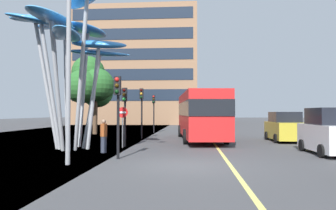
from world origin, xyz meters
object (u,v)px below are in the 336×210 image
object	(u,v)px
traffic_light_opposite	(154,106)
car_parked_mid	(330,133)
leaf_sculpture	(69,34)
traffic_light_kerb_near	(118,99)
pedestrian	(104,136)
no_entry_sign	(123,120)
traffic_light_island_mid	(142,102)
traffic_light_kerb_far	(125,104)
red_bus	(200,113)
car_parked_far	(285,128)
street_lamp	(77,28)

from	to	relation	value
traffic_light_opposite	car_parked_mid	size ratio (longest dim) A/B	0.93
leaf_sculpture	traffic_light_opposite	bearing A→B (deg)	77.63
traffic_light_kerb_near	pedestrian	size ratio (longest dim) A/B	2.14
leaf_sculpture	no_entry_sign	distance (m)	5.67
no_entry_sign	traffic_light_island_mid	bearing A→B (deg)	88.51
traffic_light_island_mid	car_parked_mid	size ratio (longest dim) A/B	0.96
traffic_light_kerb_far	traffic_light_opposite	world-z (taller)	traffic_light_opposite
traffic_light_island_mid	traffic_light_opposite	world-z (taller)	traffic_light_island_mid
leaf_sculpture	traffic_light_kerb_far	world-z (taller)	leaf_sculpture
traffic_light_opposite	car_parked_mid	distance (m)	18.58
red_bus	pedestrian	bearing A→B (deg)	-123.84
leaf_sculpture	traffic_light_island_mid	bearing A→B (deg)	65.54
car_parked_far	traffic_light_island_mid	bearing A→B (deg)	173.30
car_parked_mid	car_parked_far	bearing A→B (deg)	91.47
street_lamp	pedestrian	xyz separation A→B (m)	(0.04, 3.64, -4.43)
traffic_light_island_mid	traffic_light_opposite	size ratio (longest dim) A/B	1.03
pedestrian	car_parked_mid	bearing A→B (deg)	1.08
traffic_light_kerb_near	car_parked_mid	bearing A→B (deg)	13.39
leaf_sculpture	pedestrian	size ratio (longest dim) A/B	5.14
car_parked_mid	street_lamp	size ratio (longest dim) A/B	0.48
car_parked_mid	traffic_light_kerb_near	bearing A→B (deg)	-166.61
traffic_light_island_mid	no_entry_sign	xyz separation A→B (m)	(-0.15, -5.85, -1.22)
traffic_light_kerb_far	traffic_light_island_mid	distance (m)	5.50
car_parked_mid	street_lamp	bearing A→B (deg)	-160.78
pedestrian	traffic_light_island_mid	bearing A→B (deg)	85.88
red_bus	street_lamp	xyz separation A→B (m)	(-5.05, -11.12, 3.29)
traffic_light_kerb_near	traffic_light_island_mid	distance (m)	10.35
car_parked_far	street_lamp	bearing A→B (deg)	-135.57
leaf_sculpture	traffic_light_island_mid	distance (m)	8.14
traffic_light_kerb_near	no_entry_sign	world-z (taller)	traffic_light_kerb_near
traffic_light_kerb_far	car_parked_mid	distance (m)	10.92
traffic_light_island_mid	pedestrian	bearing A→B (deg)	-94.12
traffic_light_opposite	car_parked_far	world-z (taller)	traffic_light_opposite
traffic_light_kerb_near	pedestrian	distance (m)	3.00
red_bus	street_lamp	bearing A→B (deg)	-114.43
traffic_light_kerb_near	no_entry_sign	size ratio (longest dim) A/B	1.54
traffic_light_kerb_near	pedestrian	bearing A→B (deg)	119.69
traffic_light_opposite	car_parked_far	distance (m)	13.41
red_bus	traffic_light_kerb_far	bearing A→B (deg)	-133.61
traffic_light_opposite	pedestrian	xyz separation A→B (m)	(-0.63, -15.54, -1.87)
traffic_light_island_mid	traffic_light_opposite	xyz separation A→B (m)	(0.04, 7.33, -0.07)
traffic_light_opposite	car_parked_far	bearing A→B (deg)	-39.94
pedestrian	no_entry_sign	xyz separation A→B (m)	(0.44, 2.35, 0.72)
car_parked_mid	street_lamp	xyz separation A→B (m)	(-11.04, -3.85, 4.23)
red_bus	traffic_light_kerb_far	world-z (taller)	red_bus
leaf_sculpture	pedestrian	xyz separation A→B (m)	(2.43, -1.56, -5.54)
leaf_sculpture	traffic_light_kerb_near	distance (m)	6.42
red_bus	car_parked_far	size ratio (longest dim) A/B	2.64
traffic_light_kerb_far	car_parked_mid	xyz separation A→B (m)	(10.53, -2.51, -1.47)
traffic_light_island_mid	street_lamp	xyz separation A→B (m)	(-0.63, -11.85, 2.49)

